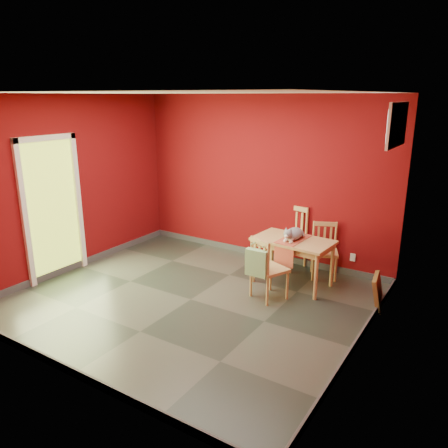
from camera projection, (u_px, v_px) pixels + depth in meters
The scene contains 13 objects.
ground at pixel (191, 299), 5.94m from camera, with size 4.50×4.50×0.00m, color #2D342D.
room_shell at pixel (191, 296), 5.93m from camera, with size 4.50×4.50×4.50m.
doorway at pixel (52, 204), 6.45m from camera, with size 0.06×1.01×2.13m.
window at pixel (397, 125), 4.94m from camera, with size 0.05×0.90×0.50m.
outlet_plate at pixel (353, 257), 6.64m from camera, with size 0.08×0.01×0.12m, color silver.
dining_table at pixel (293, 245), 6.26m from camera, with size 1.15×0.72×0.69m.
table_runner at pixel (290, 244), 6.17m from camera, with size 0.34×0.65×0.32m.
chair_far_left at pixel (290, 236), 6.99m from camera, with size 0.54×0.54×0.98m.
chair_far_right at pixel (324, 250), 6.61m from camera, with size 0.51×0.51×0.83m.
chair_near at pixel (267, 268), 5.85m from camera, with size 0.54×0.54×0.87m.
tote_bag at pixel (257, 263), 5.68m from camera, with size 0.30×0.18×0.43m.
cat at pixel (294, 232), 6.20m from camera, with size 0.24×0.47×0.23m, color slate, non-canonical shape.
picture_frame at pixel (378, 292), 5.67m from camera, with size 0.20×0.45×0.44m.
Camera 1 is at (3.28, -4.32, 2.67)m, focal length 35.00 mm.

